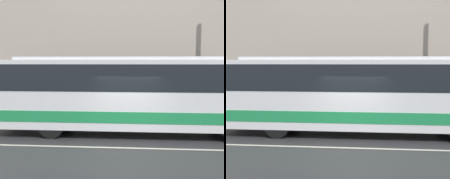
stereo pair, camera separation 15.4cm
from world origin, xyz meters
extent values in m
plane|color=#2D2D30|center=(0.00, 0.00, 0.00)|extent=(60.00, 60.00, 0.00)
cube|color=gray|center=(0.00, 5.49, 0.07)|extent=(60.00, 2.99, 0.14)
cube|color=#B7A899|center=(0.00, 7.14, 6.53)|extent=(60.00, 0.30, 13.06)
cube|color=#2D2B28|center=(0.00, 6.97, 1.40)|extent=(60.00, 0.06, 2.80)
cube|color=beige|center=(0.00, 0.00, 0.00)|extent=(54.00, 0.14, 0.01)
cube|color=white|center=(0.10, 2.26, 1.74)|extent=(11.12, 2.47, 2.79)
cube|color=#1E8C4C|center=(0.10, 2.26, 0.90)|extent=(11.07, 2.49, 0.45)
cube|color=black|center=(0.10, 2.26, 2.43)|extent=(10.79, 2.49, 1.06)
cube|color=white|center=(0.10, 2.26, 3.20)|extent=(9.46, 2.10, 0.12)
cylinder|color=black|center=(4.06, 3.34, 0.50)|extent=(1.00, 0.28, 1.00)
cylinder|color=black|center=(-3.07, 1.19, 0.50)|extent=(1.00, 0.28, 1.00)
cylinder|color=black|center=(-3.07, 3.34, 0.50)|extent=(1.00, 0.28, 1.00)
cylinder|color=#333338|center=(-3.14, 4.61, 0.89)|extent=(0.36, 0.36, 1.50)
sphere|color=tan|center=(-3.14, 4.61, 1.77)|extent=(0.27, 0.27, 0.27)
camera|label=1|loc=(0.44, -10.84, 3.05)|focal=50.00mm
camera|label=2|loc=(0.60, -10.82, 3.05)|focal=50.00mm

